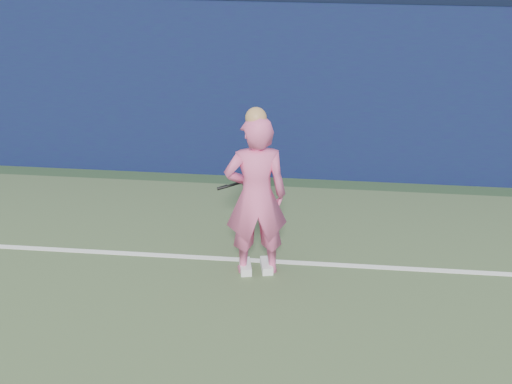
# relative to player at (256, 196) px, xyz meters

# --- Properties ---
(backstop_wall) EXTENTS (24.00, 0.40, 2.50)m
(backstop_wall) POSITION_rel_player_xyz_m (-1.47, 2.69, 0.32)
(backstop_wall) COLOR #0D1E3D
(backstop_wall) RESTS_ON ground
(player) EXTENTS (0.75, 0.57, 1.93)m
(player) POSITION_rel_player_xyz_m (0.00, 0.00, 0.00)
(player) COLOR #EF5D97
(player) RESTS_ON ground
(racket) EXTENTS (0.60, 0.18, 0.32)m
(racket) POSITION_rel_player_xyz_m (-0.08, 0.42, -0.01)
(racket) COLOR black
(racket) RESTS_ON ground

